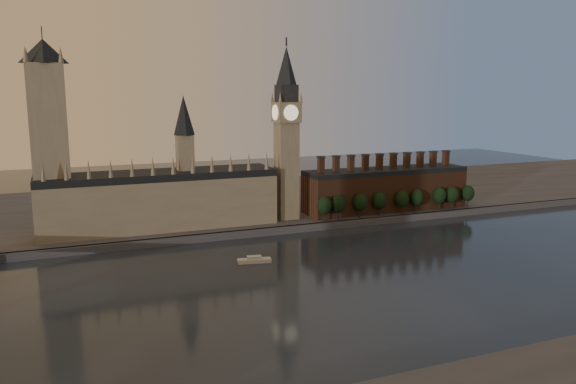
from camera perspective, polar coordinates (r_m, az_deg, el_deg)
name	(u,v)px	position (r m, az deg, el deg)	size (l,w,h in m)	color
ground	(363,281)	(244.01, 7.58, -9.00)	(900.00, 900.00, 0.00)	black
north_bank	(237,203)	(402.34, -5.15, -1.09)	(900.00, 182.00, 4.00)	#4D4D52
palace_of_westminster	(161,197)	(323.59, -12.78, -0.48)	(130.00, 30.30, 74.00)	gray
victoria_tower	(49,133)	(314.89, -23.11, 5.56)	(24.00, 24.00, 108.00)	gray
big_ben	(286,131)	(334.91, -0.16, 6.19)	(15.00, 15.00, 107.00)	gray
chimney_block	(386,188)	(371.54, 9.88, 0.35)	(110.00, 25.00, 37.00)	#52301F
embankment_tree_0	(324,206)	(332.79, 3.70, -1.40)	(8.60, 8.60, 14.88)	black
embankment_tree_1	(338,204)	(338.14, 5.13, -1.23)	(8.60, 8.60, 14.88)	black
embankment_tree_2	(360,202)	(345.10, 7.33, -1.05)	(8.60, 8.60, 14.88)	black
embankment_tree_3	(379,201)	(352.30, 9.24, -0.87)	(8.60, 8.60, 14.88)	black
embankment_tree_4	(402,199)	(359.71, 11.49, -0.72)	(8.60, 8.60, 14.88)	black
embankment_tree_5	(417,198)	(367.31, 12.94, -0.55)	(8.60, 8.60, 14.88)	black
embankment_tree_6	(440,196)	(377.81, 15.14, -0.36)	(8.60, 8.60, 14.88)	black
embankment_tree_7	(452,195)	(382.70, 16.31, -0.28)	(8.60, 8.60, 14.88)	black
embankment_tree_8	(468,193)	(392.39, 17.79, -0.12)	(8.60, 8.60, 14.88)	black
river_boat	(254,260)	(267.97, -3.44, -6.91)	(16.41, 7.55, 3.17)	#BDBDBD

